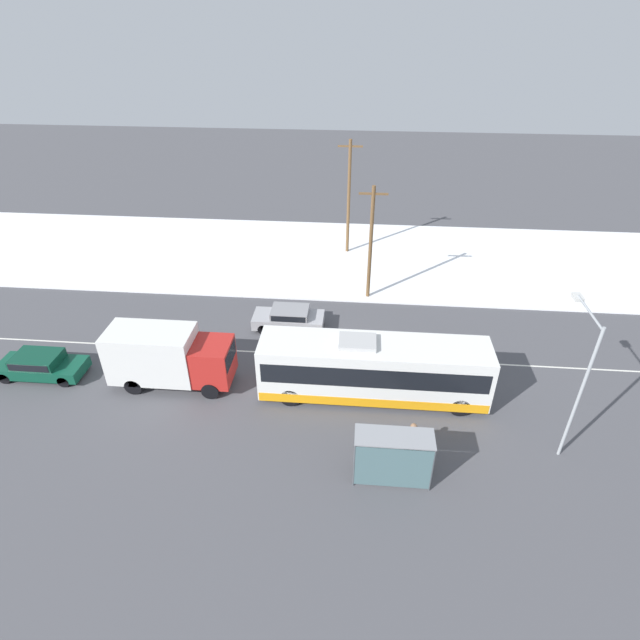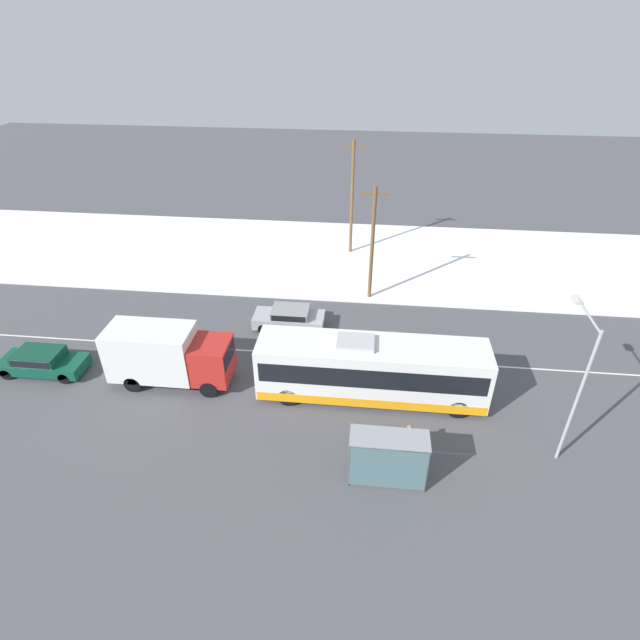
# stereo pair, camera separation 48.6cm
# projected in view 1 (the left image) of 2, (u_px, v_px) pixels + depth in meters

# --- Properties ---
(ground_plane) EXTENTS (120.00, 120.00, 0.00)m
(ground_plane) POSITION_uv_depth(u_px,v_px,m) (336.00, 356.00, 28.42)
(ground_plane) COLOR #4C4C51
(snow_lot) EXTENTS (80.00, 13.90, 0.12)m
(snow_lot) POSITION_uv_depth(u_px,v_px,m) (346.00, 257.00, 39.39)
(snow_lot) COLOR white
(snow_lot) RESTS_ON ground_plane
(lane_marking_center) EXTENTS (60.00, 0.12, 0.00)m
(lane_marking_center) POSITION_uv_depth(u_px,v_px,m) (336.00, 356.00, 28.42)
(lane_marking_center) COLOR silver
(lane_marking_center) RESTS_ON ground_plane
(city_bus) EXTENTS (11.29, 2.57, 3.34)m
(city_bus) POSITION_uv_depth(u_px,v_px,m) (373.00, 369.00, 24.77)
(city_bus) COLOR white
(city_bus) RESTS_ON ground_plane
(box_truck) EXTENTS (6.28, 2.30, 3.19)m
(box_truck) POSITION_uv_depth(u_px,v_px,m) (168.00, 356.00, 25.52)
(box_truck) COLOR silver
(box_truck) RESTS_ON ground_plane
(sedan_car) EXTENTS (4.31, 1.80, 1.35)m
(sedan_car) POSITION_uv_depth(u_px,v_px,m) (289.00, 317.00, 30.50)
(sedan_car) COLOR #9E9EA3
(sedan_car) RESTS_ON ground_plane
(parked_car_near_truck) EXTENTS (4.54, 1.80, 1.33)m
(parked_car_near_truck) POSITION_uv_depth(u_px,v_px,m) (40.00, 364.00, 26.56)
(parked_car_near_truck) COLOR #0F4733
(parked_car_near_truck) RESTS_ON ground_plane
(pedestrian_at_stop) EXTENTS (0.65, 0.29, 1.82)m
(pedestrian_at_stop) POSITION_uv_depth(u_px,v_px,m) (413.00, 436.00, 21.64)
(pedestrian_at_stop) COLOR #23232D
(pedestrian_at_stop) RESTS_ON ground_plane
(bus_shelter) EXTENTS (3.20, 1.20, 2.40)m
(bus_shelter) POSITION_uv_depth(u_px,v_px,m) (394.00, 454.00, 20.02)
(bus_shelter) COLOR gray
(bus_shelter) RESTS_ON ground_plane
(streetlamp) EXTENTS (0.36, 3.05, 6.75)m
(streetlamp) POSITION_uv_depth(u_px,v_px,m) (580.00, 367.00, 20.46)
(streetlamp) COLOR #9EA3A8
(streetlamp) RESTS_ON ground_plane
(utility_pole_roadside) EXTENTS (1.80, 0.24, 7.74)m
(utility_pole_roadside) POSITION_uv_depth(u_px,v_px,m) (371.00, 242.00, 31.91)
(utility_pole_roadside) COLOR brown
(utility_pole_roadside) RESTS_ON ground_plane
(utility_pole_snowlot) EXTENTS (1.80, 0.24, 8.81)m
(utility_pole_snowlot) POSITION_uv_depth(u_px,v_px,m) (349.00, 197.00, 37.80)
(utility_pole_snowlot) COLOR brown
(utility_pole_snowlot) RESTS_ON ground_plane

